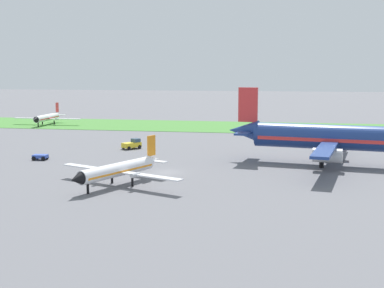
% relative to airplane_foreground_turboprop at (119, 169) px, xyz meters
% --- Properties ---
extents(ground_plane, '(600.00, 600.00, 0.00)m').
position_rel_airplane_foreground_turboprop_xyz_m(ground_plane, '(3.95, 10.09, -2.19)').
color(ground_plane, slate).
extents(grass_taxiway_strip, '(360.00, 28.00, 0.08)m').
position_rel_airplane_foreground_turboprop_xyz_m(grass_taxiway_strip, '(3.95, 74.68, -2.15)').
color(grass_taxiway_strip, '#478438').
rests_on(grass_taxiway_strip, ground_plane).
extents(airplane_foreground_turboprop, '(18.79, 16.30, 5.98)m').
position_rel_airplane_foreground_turboprop_xyz_m(airplane_foreground_turboprop, '(0.00, 0.00, 0.00)').
color(airplane_foreground_turboprop, white).
rests_on(airplane_foreground_turboprop, ground_plane).
extents(airplane_taxiing_turboprop, '(19.28, 16.48, 5.78)m').
position_rel_airplane_foreground_turboprop_xyz_m(airplane_taxiing_turboprop, '(-43.91, 70.27, -0.07)').
color(airplane_taxiing_turboprop, white).
rests_on(airplane_taxiing_turboprop, ground_plane).
extents(airplane_midfield_jet, '(34.10, 34.62, 12.27)m').
position_rel_airplane_foreground_turboprop_xyz_m(airplane_midfield_jet, '(28.62, 20.98, 2.23)').
color(airplane_midfield_jet, navy).
rests_on(airplane_midfield_jet, ground_plane).
extents(baggage_cart_near_gate, '(2.49, 1.89, 0.90)m').
position_rel_airplane_foreground_turboprop_xyz_m(baggage_cart_near_gate, '(-19.56, 16.79, -1.62)').
color(baggage_cart_near_gate, '#334FB2').
rests_on(baggage_cart_near_gate, ground_plane).
extents(pushback_tug_midfield, '(3.62, 3.95, 1.95)m').
position_rel_airplane_foreground_turboprop_xyz_m(pushback_tug_midfield, '(-7.92, 31.90, -1.27)').
color(pushback_tug_midfield, yellow).
rests_on(pushback_tug_midfield, ground_plane).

